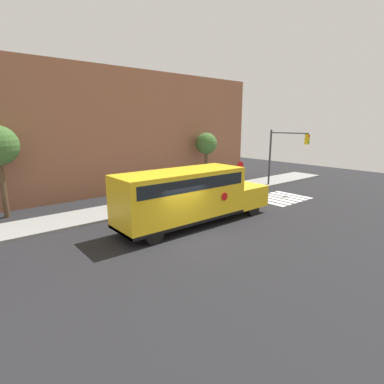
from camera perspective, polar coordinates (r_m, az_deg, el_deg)
The scene contains 8 objects.
ground_plane at distance 14.95m, azimuth -0.62°, elevation -8.81°, with size 60.00×60.00×0.00m, color black.
sidewalk_strip at distance 20.15m, azimuth -12.27°, elevation -3.13°, with size 44.00×3.00×0.15m.
building_backdrop at distance 25.39m, azimuth -19.65°, elevation 10.65°, with size 32.00×4.00×9.74m.
crosswalk_stripes at distance 23.75m, azimuth 16.44°, elevation -1.11°, with size 4.00×3.20×0.01m.
school_bus at distance 16.34m, azimuth -0.62°, elevation -0.47°, with size 9.61×2.57×3.11m.
stop_sign at distance 25.60m, azimuth 9.13°, elevation 4.00°, with size 0.77×0.10×2.46m.
traffic_light at distance 26.93m, azimuth 16.86°, elevation 7.74°, with size 0.28×3.69×5.03m.
tree_near_sidewalk at distance 27.80m, azimuth 2.75°, elevation 9.04°, with size 1.95×1.95×4.75m.
Camera 1 is at (-8.67, -10.86, 5.51)m, focal length 28.00 mm.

